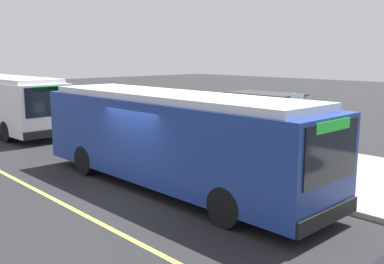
% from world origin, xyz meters
% --- Properties ---
extents(ground_plane, '(120.00, 120.00, 0.00)m').
position_xyz_m(ground_plane, '(0.00, 0.00, 0.00)').
color(ground_plane, '#232326').
extents(sidewalk_curb, '(44.00, 6.40, 0.15)m').
position_xyz_m(sidewalk_curb, '(0.00, 6.00, 0.07)').
color(sidewalk_curb, '#A8A399').
rests_on(sidewalk_curb, ground_plane).
extents(lane_stripe_center, '(36.00, 0.14, 0.01)m').
position_xyz_m(lane_stripe_center, '(0.00, -2.20, 0.00)').
color(lane_stripe_center, '#E0D64C').
rests_on(lane_stripe_center, ground_plane).
extents(transit_bus_main, '(10.74, 2.68, 2.95)m').
position_xyz_m(transit_bus_main, '(0.29, 1.01, 1.62)').
color(transit_bus_main, navy).
rests_on(transit_bus_main, ground_plane).
extents(transit_bus_second, '(10.55, 2.90, 2.95)m').
position_xyz_m(transit_bus_second, '(-13.79, 1.08, 1.62)').
color(transit_bus_second, white).
rests_on(transit_bus_second, ground_plane).
extents(bus_shelter, '(2.90, 1.60, 2.48)m').
position_xyz_m(bus_shelter, '(-0.32, 6.25, 1.92)').
color(bus_shelter, '#333338').
rests_on(bus_shelter, sidewalk_curb).
extents(waiting_bench, '(1.60, 0.48, 0.95)m').
position_xyz_m(waiting_bench, '(-0.12, 6.23, 0.63)').
color(waiting_bench, brown).
rests_on(waiting_bench, sidewalk_curb).
extents(route_sign_post, '(0.44, 0.08, 2.80)m').
position_xyz_m(route_sign_post, '(2.86, 3.80, 1.96)').
color(route_sign_post, '#333338').
rests_on(route_sign_post, sidewalk_curb).
extents(pedestrian_commuter, '(0.24, 0.40, 1.69)m').
position_xyz_m(pedestrian_commuter, '(-2.06, 4.73, 1.12)').
color(pedestrian_commuter, '#282D47').
rests_on(pedestrian_commuter, sidewalk_curb).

